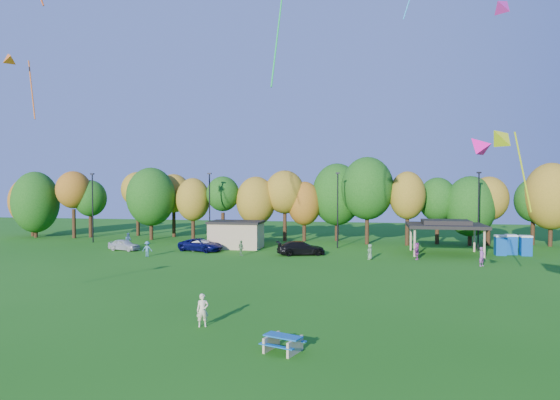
% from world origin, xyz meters
% --- Properties ---
extents(ground, '(160.00, 160.00, 0.00)m').
position_xyz_m(ground, '(0.00, 0.00, 0.00)').
color(ground, '#19600F').
rests_on(ground, ground).
extents(tree_line, '(93.57, 10.55, 11.15)m').
position_xyz_m(tree_line, '(-1.03, 45.51, 5.91)').
color(tree_line, black).
rests_on(tree_line, ground).
extents(lamp_posts, '(64.50, 0.25, 9.09)m').
position_xyz_m(lamp_posts, '(2.00, 40.00, 4.90)').
color(lamp_posts, black).
rests_on(lamp_posts, ground).
extents(utility_building, '(6.30, 4.30, 3.25)m').
position_xyz_m(utility_building, '(-10.00, 38.00, 1.64)').
color(utility_building, tan).
rests_on(utility_building, ground).
extents(pavilion, '(8.20, 6.20, 3.77)m').
position_xyz_m(pavilion, '(14.00, 37.00, 3.23)').
color(pavilion, tan).
rests_on(pavilion, ground).
extents(porta_potties, '(3.75, 1.96, 2.18)m').
position_xyz_m(porta_potties, '(21.03, 37.59, 1.10)').
color(porta_potties, '#0B4393').
rests_on(porta_potties, ground).
extents(picnic_table, '(2.15, 1.97, 0.76)m').
position_xyz_m(picnic_table, '(1.85, 2.72, 0.44)').
color(picnic_table, tan).
rests_on(picnic_table, ground).
extents(kite_flyer, '(0.77, 0.65, 1.81)m').
position_xyz_m(kite_flyer, '(-3.15, 5.91, 0.90)').
color(kite_flyer, beige).
rests_on(kite_flyer, ground).
extents(car_a, '(4.08, 2.38, 1.31)m').
position_xyz_m(car_a, '(-22.23, 33.56, 0.65)').
color(car_a, silver).
rests_on(car_a, ground).
extents(car_b, '(3.98, 1.98, 1.25)m').
position_xyz_m(car_b, '(-12.96, 34.84, 0.63)').
color(car_b, '#A8A9AE').
rests_on(car_b, ground).
extents(car_c, '(5.70, 3.76, 1.45)m').
position_xyz_m(car_c, '(-13.25, 34.53, 0.73)').
color(car_c, '#0B0D47').
rests_on(car_c, ground).
extents(car_d, '(5.64, 3.68, 1.52)m').
position_xyz_m(car_d, '(-1.55, 33.59, 0.76)').
color(car_d, black).
rests_on(car_d, ground).
extents(far_person_0, '(0.97, 0.98, 1.66)m').
position_xyz_m(far_person_0, '(-7.81, 31.91, 0.83)').
color(far_person_0, '#5C8A54').
rests_on(far_person_0, ground).
extents(far_person_1, '(0.73, 0.90, 1.59)m').
position_xyz_m(far_person_1, '(5.84, 31.65, 0.80)').
color(far_person_1, '#5E8158').
rests_on(far_person_1, ground).
extents(far_person_2, '(1.11, 0.72, 1.62)m').
position_xyz_m(far_person_2, '(-17.47, 29.54, 0.81)').
color(far_person_2, teal).
rests_on(far_person_2, ground).
extents(far_person_3, '(0.54, 1.62, 1.74)m').
position_xyz_m(far_person_3, '(10.54, 32.54, 0.87)').
color(far_person_3, '#A94693').
rests_on(far_person_3, ground).
extents(far_person_4, '(0.77, 0.77, 1.80)m').
position_xyz_m(far_person_4, '(16.19, 29.41, 0.90)').
color(far_person_4, '#974A9E').
rests_on(far_person_4, ground).
extents(far_person_5, '(1.08, 1.01, 1.77)m').
position_xyz_m(far_person_5, '(-23.05, 36.18, 0.88)').
color(far_person_5, '#416A8F').
rests_on(far_person_5, ground).
extents(kite_3, '(2.06, 2.10, 1.70)m').
position_xyz_m(kite_3, '(14.74, 16.86, 20.00)').
color(kite_3, '#C4208C').
extents(kite_4, '(2.70, 2.46, 5.30)m').
position_xyz_m(kite_4, '(-20.85, 13.66, 17.14)').
color(kite_4, orange).
extents(kite_11, '(1.62, 1.53, 1.30)m').
position_xyz_m(kite_11, '(10.75, 4.93, 9.65)').
color(kite_11, '#FF0E8F').
extents(kite_12, '(2.96, 2.70, 5.52)m').
position_xyz_m(kite_12, '(13.55, 12.57, 10.65)').
color(kite_12, '#D0E017').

